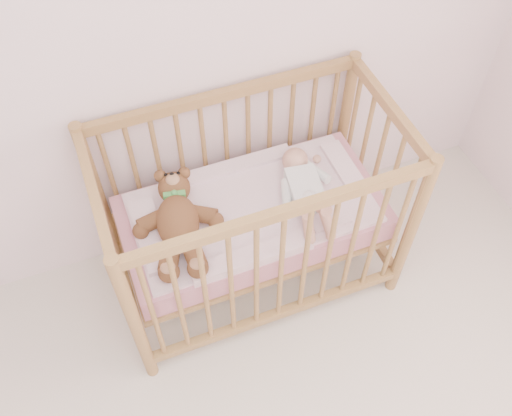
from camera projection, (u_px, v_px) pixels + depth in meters
name	position (u px, v px, depth m)	size (l,w,h in m)	color
wall_back	(107.00, 35.00, 2.15)	(4.00, 0.02, 2.70)	white
crib	(252.00, 216.00, 2.69)	(1.36, 0.76, 1.00)	#AB7948
mattress	(252.00, 218.00, 2.70)	(1.22, 0.62, 0.13)	pink
blanket	(252.00, 208.00, 2.64)	(1.10, 0.58, 0.06)	#E8A0B3
baby	(304.00, 186.00, 2.63)	(0.27, 0.56, 0.13)	white
teddy_bear	(178.00, 223.00, 2.49)	(0.42, 0.59, 0.16)	brown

